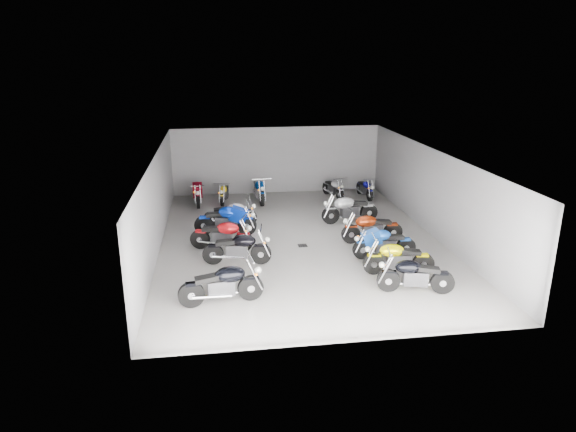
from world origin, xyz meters
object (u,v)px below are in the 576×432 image
at_px(motorcycle_left_a, 222,284).
at_px(motorcycle_left_e, 226,220).
at_px(motorcycle_left_d, 222,235).
at_px(drain_grate, 303,245).
at_px(motorcycle_back_e, 333,188).
at_px(motorcycle_right_a, 415,275).
at_px(motorcycle_back_f, 365,188).
at_px(motorcycle_right_f, 349,209).
at_px(motorcycle_back_a, 198,192).
at_px(motorcycle_right_d, 371,228).
at_px(motorcycle_back_c, 259,190).
at_px(motorcycle_right_c, 384,243).
at_px(motorcycle_left_c, 238,248).
at_px(motorcycle_right_b, 398,258).
at_px(motorcycle_left_f, 231,214).
at_px(motorcycle_back_b, 224,193).

distance_m(motorcycle_left_a, motorcycle_left_e, 5.63).
bearing_deg(motorcycle_left_d, drain_grate, 106.76).
bearing_deg(motorcycle_back_e, motorcycle_right_a, 74.63).
height_order(motorcycle_left_a, motorcycle_back_f, motorcycle_left_a).
distance_m(motorcycle_right_f, motorcycle_back_a, 7.10).
relative_size(drain_grate, motorcycle_right_d, 0.14).
relative_size(motorcycle_left_d, motorcycle_back_e, 1.16).
relative_size(motorcycle_left_a, motorcycle_back_e, 1.23).
height_order(motorcycle_left_e, motorcycle_back_c, motorcycle_left_e).
relative_size(motorcycle_right_c, motorcycle_back_a, 0.95).
bearing_deg(motorcycle_back_c, motorcycle_back_a, -4.20).
relative_size(motorcycle_left_d, motorcycle_back_c, 0.95).
height_order(motorcycle_left_c, motorcycle_right_a, motorcycle_left_c).
distance_m(motorcycle_back_c, motorcycle_back_f, 5.01).
xyz_separation_m(drain_grate, motorcycle_back_a, (-3.81, 5.96, 0.54)).
relative_size(motorcycle_right_a, motorcycle_right_d, 0.96).
bearing_deg(motorcycle_right_c, motorcycle_right_f, 2.39).
relative_size(motorcycle_left_c, motorcycle_right_f, 0.95).
relative_size(motorcycle_left_c, motorcycle_right_b, 1.01).
relative_size(motorcycle_left_f, motorcycle_back_c, 0.92).
relative_size(motorcycle_left_f, motorcycle_right_a, 0.98).
distance_m(motorcycle_left_a, motorcycle_right_c, 5.95).
relative_size(motorcycle_left_a, motorcycle_right_a, 1.08).
relative_size(motorcycle_left_d, motorcycle_left_e, 0.94).
distance_m(motorcycle_left_d, motorcycle_right_c, 5.51).
distance_m(motorcycle_right_a, motorcycle_right_b, 1.30).
bearing_deg(motorcycle_back_c, motorcycle_left_d, 69.48).
bearing_deg(motorcycle_back_f, motorcycle_left_c, 43.82).
height_order(motorcycle_left_c, motorcycle_back_a, motorcycle_back_a).
relative_size(motorcycle_left_a, motorcycle_right_f, 0.99).
xyz_separation_m(motorcycle_left_a, motorcycle_left_e, (0.26, 5.62, 0.00)).
xyz_separation_m(motorcycle_left_d, motorcycle_right_d, (5.33, 0.00, 0.00)).
xyz_separation_m(motorcycle_left_d, motorcycle_back_e, (5.35, 6.14, -0.08)).
bearing_deg(motorcycle_right_f, motorcycle_right_b, 176.17).
relative_size(motorcycle_right_c, motorcycle_back_b, 1.14).
bearing_deg(motorcycle_back_a, motorcycle_left_d, 97.07).
relative_size(drain_grate, motorcycle_right_b, 0.15).
distance_m(motorcycle_left_a, motorcycle_back_e, 11.55).
bearing_deg(motorcycle_right_c, motorcycle_left_e, 58.78).
relative_size(motorcycle_left_f, motorcycle_right_f, 0.90).
height_order(motorcycle_right_d, motorcycle_back_e, motorcycle_right_d).
height_order(motorcycle_left_f, motorcycle_right_b, motorcycle_right_b).
distance_m(motorcycle_left_a, motorcycle_left_c, 2.77).
height_order(motorcycle_right_a, motorcycle_right_d, motorcycle_right_d).
distance_m(drain_grate, motorcycle_left_c, 2.76).
relative_size(motorcycle_right_c, motorcycle_back_c, 0.94).
relative_size(motorcycle_right_b, motorcycle_right_d, 0.97).
height_order(motorcycle_left_c, motorcycle_left_d, motorcycle_left_d).
xyz_separation_m(drain_grate, motorcycle_back_b, (-2.62, 6.02, 0.45)).
bearing_deg(motorcycle_left_f, motorcycle_right_d, 61.63).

